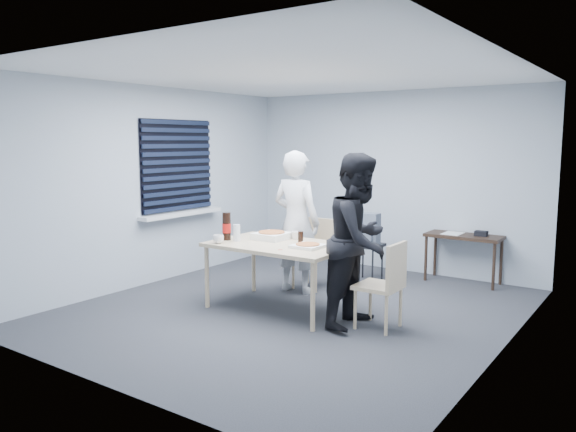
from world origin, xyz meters
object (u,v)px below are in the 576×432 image
Objects in this scene: person_black at (359,240)px; mug_a at (218,239)px; dining_table at (280,249)px; side_table at (464,240)px; chair_right at (386,280)px; chair_far at (315,248)px; mug_b at (295,235)px; stool at (368,252)px; soda_bottle at (227,227)px; person_white at (296,222)px; backpack at (368,229)px.

person_black is 1.61m from mug_a.
dining_table is 12.53× the size of mug_a.
chair_right is at bearing -90.98° from side_table.
chair_far is 8.90× the size of mug_b.
chair_far is at bearing 104.12° from mug_b.
person_black is 3.44× the size of stool.
chair_right reaches higher than side_table.
side_table is (1.52, 1.30, 0.06)m from chair_far.
stool is at bearing 68.84° from mug_a.
stool is 5.15× the size of mug_b.
mug_a is at bearing 104.27° from person_black.
chair_far is at bearing 145.35° from chair_right.
person_black is (-0.29, -0.03, 0.37)m from chair_right.
soda_bottle reaches higher than side_table.
mug_b is at bearing -100.26° from stool.
mug_b is at bearing -123.21° from side_table.
mug_b is at bearing 122.71° from person_white.
dining_table is at bearing 90.63° from person_black.
mug_a is (-0.81, -2.09, 0.39)m from stool.
person_white is 1.15m from mug_a.
stool is (0.50, 0.98, -0.48)m from person_white.
chair_far is at bearing 100.29° from dining_table.
mug_b reaches higher than dining_table.
person_black reaches higher than side_table.
person_black reaches higher than backpack.
mug_b is (0.26, -0.40, -0.09)m from person_white.
dining_table is 3.00× the size of stool.
person_white is 1.10m from backpack.
person_white reaches higher than dining_table.
backpack is at bearing -148.30° from side_table.
backpack reaches higher than chair_far.
dining_table is at bearing -178.26° from chair_right.
stool is (0.24, 1.70, -0.29)m from dining_table.
chair_far is at bearing 75.45° from mug_a.
soda_bottle is at bearing -141.95° from mug_b.
backpack reaches higher than chair_right.
stool is at bearing -148.79° from side_table.
person_white is 1.00× the size of person_black.
chair_right is at bearing 156.13° from person_white.
chair_far is 1.62m from person_black.
person_white is 14.39× the size of mug_a.
chair_right is 1.73m from person_white.
chair_right is 0.91× the size of side_table.
soda_bottle is at bearing -109.86° from chair_far.
chair_right is (1.48, -1.02, 0.00)m from chair_far.
mug_a is (-0.57, -0.39, 0.11)m from dining_table.
stool is at bearing 81.93° from dining_table.
chair_right is at bearing -78.81° from backpack.
backpack is at bearing 79.65° from mug_b.
person_black is 1.63m from soda_bottle.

